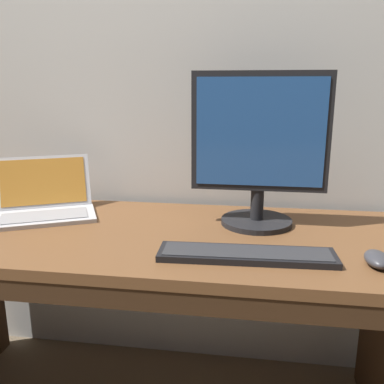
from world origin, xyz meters
The scene contains 5 objects.
desk centered at (0.00, -0.01, 0.51)m, with size 1.69×0.69×0.73m.
laptop_silver centered at (-0.43, 0.11, 0.76)m, with size 0.44×0.42×0.20m.
external_monitor centered at (0.35, 0.12, 0.98)m, with size 0.45×0.25×0.52m.
wired_keyboard centered at (0.32, -0.18, 0.74)m, with size 0.50×0.14×0.02m.
computer_mouse centered at (0.67, -0.18, 0.74)m, with size 0.06×0.10×0.04m, color #38383D.
Camera 1 is at (0.33, -1.26, 1.19)m, focal length 38.56 mm.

